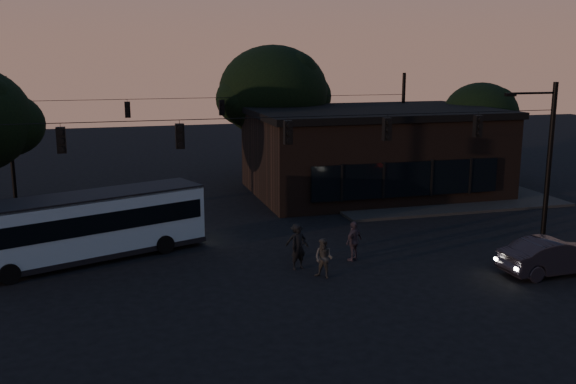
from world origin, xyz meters
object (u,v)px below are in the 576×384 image
object	(u,v)px
bus	(87,224)
pedestrian_b	(324,258)
car	(554,256)
pedestrian_d	(297,241)
pedestrian_c	(354,241)
pedestrian_a	(299,247)
building	(372,151)

from	to	relation	value
bus	pedestrian_b	size ratio (longest dim) A/B	6.46
car	pedestrian_b	xyz separation A→B (m)	(-9.15, 2.08, 0.07)
car	pedestrian_d	size ratio (longest dim) A/B	2.87
pedestrian_c	pedestrian_a	bearing A→B (deg)	-23.00
bus	pedestrian_c	world-z (taller)	bus
building	pedestrian_a	xyz separation A→B (m)	(-8.93, -13.34, -1.76)
pedestrian_a	pedestrian_b	bearing A→B (deg)	-78.93
pedestrian_a	pedestrian_d	world-z (taller)	pedestrian_a
pedestrian_c	pedestrian_d	bearing A→B (deg)	-55.62
car	pedestrian_a	world-z (taller)	pedestrian_a
bus	car	world-z (taller)	bus
pedestrian_a	pedestrian_b	size ratio (longest dim) A/B	1.17
pedestrian_c	pedestrian_d	size ratio (longest dim) A/B	1.12
pedestrian_d	car	bearing A→B (deg)	177.18
pedestrian_a	pedestrian_d	xyz separation A→B (m)	(0.35, 1.40, -0.16)
bus	pedestrian_d	xyz separation A→B (m)	(8.77, -2.23, -0.84)
building	pedestrian_c	xyz separation A→B (m)	(-6.32, -12.93, -1.83)
bus	pedestrian_b	xyz separation A→B (m)	(9.08, -4.93, -0.81)
pedestrian_b	bus	bearing A→B (deg)	-162.73
pedestrian_c	pedestrian_d	xyz separation A→B (m)	(-2.27, 0.99, -0.09)
car	bus	bearing A→B (deg)	66.78
pedestrian_b	pedestrian_d	xyz separation A→B (m)	(-0.31, 2.70, -0.03)
car	pedestrian_a	size ratio (longest dim) A/B	2.37
bus	pedestrian_a	distance (m)	9.20
pedestrian_d	pedestrian_a	bearing A→B (deg)	100.13
building	car	world-z (taller)	building
building	pedestrian_c	size ratio (longest dim) A/B	8.81
building	pedestrian_b	distance (m)	16.92
pedestrian_a	pedestrian_d	distance (m)	1.46
bus	pedestrian_c	bearing A→B (deg)	-37.31
pedestrian_a	pedestrian_c	size ratio (longest dim) A/B	1.08
building	bus	xyz separation A→B (m)	(-17.35, -9.71, -1.09)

